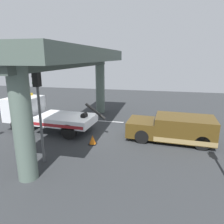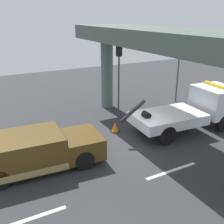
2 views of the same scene
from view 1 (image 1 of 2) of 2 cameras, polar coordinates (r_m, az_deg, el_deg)
name	(u,v)px [view 1 (image 1 of 2)]	position (r m, az deg, el deg)	size (l,w,h in m)	color
ground_plane	(97,135)	(14.21, -4.06, -6.29)	(60.00, 40.00, 0.10)	#2D3033
lane_stripe_west	(185,127)	(16.59, 19.44, -3.81)	(2.60, 0.16, 0.01)	silver
lane_stripe_mid	(108,121)	(16.91, -1.17, -2.59)	(2.60, 0.16, 0.01)	silver
lane_stripe_east	(42,117)	(19.19, -18.84, -1.27)	(2.60, 0.16, 0.01)	silver
tow_truck_white	(41,113)	(15.54, -18.90, -0.38)	(7.32, 2.77, 2.46)	white
towed_van_green	(174,129)	(13.42, 16.80, -4.44)	(5.33, 2.51, 1.58)	#4C3814
overpass_structure	(75,62)	(13.73, -10.15, 13.53)	(3.60, 13.43, 5.62)	#596B60
traffic_light_far	(38,95)	(10.14, -19.76, 4.46)	(0.39, 0.32, 4.67)	#515456
traffic_cone_orange	(93,140)	(12.58, -5.36, -7.68)	(0.47, 0.47, 0.55)	orange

